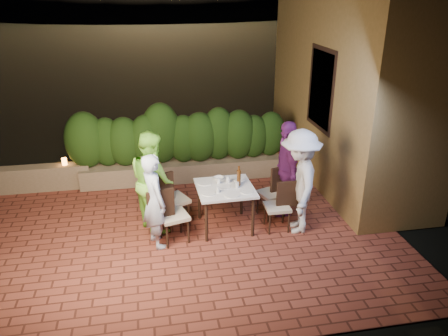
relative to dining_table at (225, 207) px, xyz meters
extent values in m
plane|color=black|center=(-0.70, -0.18, -0.40)|extent=(400.00, 400.00, 0.00)
cube|color=brown|center=(-0.70, 0.32, -0.45)|extent=(7.00, 6.00, 0.15)
cube|color=olive|center=(2.90, 1.82, 2.12)|extent=(1.60, 5.00, 5.00)
cube|color=black|center=(2.12, 1.32, 1.62)|extent=(0.08, 1.00, 1.40)
cube|color=black|center=(2.11, 1.32, 1.62)|extent=(0.06, 1.15, 1.55)
cube|color=#7C694F|center=(-0.50, 2.12, -0.17)|extent=(4.20, 0.55, 0.40)
cube|color=#7C694F|center=(-3.50, 2.12, -0.12)|extent=(2.20, 0.30, 0.50)
ellipsoid|color=black|center=(1.30, 59.82, -4.38)|extent=(52.00, 40.00, 22.00)
cylinder|color=white|center=(-0.31, -0.19, 0.38)|extent=(0.22, 0.22, 0.01)
cylinder|color=white|center=(-0.31, 0.20, 0.38)|extent=(0.22, 0.22, 0.01)
cylinder|color=white|center=(0.31, -0.25, 0.38)|extent=(0.20, 0.20, 0.01)
cylinder|color=white|center=(0.29, 0.26, 0.38)|extent=(0.21, 0.21, 0.01)
cylinder|color=white|center=(-0.02, 0.01, 0.38)|extent=(0.22, 0.22, 0.01)
cylinder|color=white|center=(0.05, -0.32, 0.38)|extent=(0.24, 0.24, 0.01)
cylinder|color=silver|center=(-0.15, -0.18, 0.42)|extent=(0.06, 0.06, 0.10)
cylinder|color=silver|center=(-0.08, 0.15, 0.43)|extent=(0.06, 0.06, 0.10)
cylinder|color=silver|center=(0.19, -0.06, 0.42)|extent=(0.06, 0.06, 0.10)
cylinder|color=silver|center=(0.08, 0.17, 0.43)|extent=(0.07, 0.07, 0.12)
imported|color=white|center=(-0.05, 0.33, 0.40)|extent=(0.21, 0.21, 0.04)
imported|color=silver|center=(-1.16, -0.32, 0.39)|extent=(0.53, 0.65, 1.54)
imported|color=#85DE45|center=(-1.17, 0.26, 0.47)|extent=(0.92, 1.01, 1.70)
imported|color=silver|center=(1.17, -0.29, 0.50)|extent=(0.88, 1.25, 1.75)
imported|color=#6A236B|center=(1.16, 0.33, 0.49)|extent=(0.52, 1.05, 1.72)
cylinder|color=orange|center=(-2.86, 2.12, 0.20)|extent=(0.10, 0.10, 0.14)
camera|label=1|loc=(-1.20, -6.37, 3.46)|focal=35.00mm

